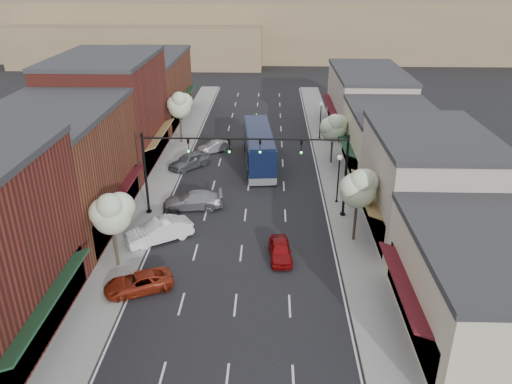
# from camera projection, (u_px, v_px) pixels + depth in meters

# --- Properties ---
(ground) EXTENTS (160.00, 160.00, 0.00)m
(ground) POSITION_uv_depth(u_px,v_px,m) (239.00, 268.00, 33.95)
(ground) COLOR black
(ground) RESTS_ON ground
(sidewalk_left) EXTENTS (2.80, 73.00, 0.15)m
(sidewalk_left) POSITION_uv_depth(u_px,v_px,m) (169.00, 166.00, 50.98)
(sidewalk_left) COLOR gray
(sidewalk_left) RESTS_ON ground
(sidewalk_right) EXTENTS (2.80, 73.00, 0.15)m
(sidewalk_right) POSITION_uv_depth(u_px,v_px,m) (333.00, 168.00, 50.51)
(sidewalk_right) COLOR gray
(sidewalk_right) RESTS_ON ground
(curb_left) EXTENTS (0.25, 73.00, 0.17)m
(curb_left) POSITION_uv_depth(u_px,v_px,m) (182.00, 167.00, 50.94)
(curb_left) COLOR gray
(curb_left) RESTS_ON ground
(curb_right) EXTENTS (0.25, 73.00, 0.17)m
(curb_right) POSITION_uv_depth(u_px,v_px,m) (319.00, 168.00, 50.55)
(curb_right) COLOR gray
(curb_right) RESTS_ON ground
(bldg_left_midnear) EXTENTS (10.14, 14.10, 9.40)m
(bldg_left_midnear) POSITION_uv_depth(u_px,v_px,m) (57.00, 170.00, 37.88)
(bldg_left_midnear) COLOR brown
(bldg_left_midnear) RESTS_ON ground
(bldg_left_midfar) EXTENTS (10.14, 14.10, 10.90)m
(bldg_left_midfar) POSITION_uv_depth(u_px,v_px,m) (110.00, 111.00, 50.30)
(bldg_left_midfar) COLOR maroon
(bldg_left_midfar) RESTS_ON ground
(bldg_left_far) EXTENTS (10.14, 18.10, 8.40)m
(bldg_left_far) POSITION_uv_depth(u_px,v_px,m) (148.00, 88.00, 65.37)
(bldg_left_far) COLOR brown
(bldg_left_far) RESTS_ON ground
(bldg_right_near) EXTENTS (9.14, 12.10, 5.90)m
(bldg_right_near) POSITION_uv_depth(u_px,v_px,m) (485.00, 289.00, 26.89)
(bldg_right_near) COLOR beige
(bldg_right_near) RESTS_ON ground
(bldg_right_midnear) EXTENTS (9.14, 12.10, 7.90)m
(bldg_right_midnear) POSITION_uv_depth(u_px,v_px,m) (426.00, 183.00, 37.40)
(bldg_right_midnear) COLOR #A89E90
(bldg_right_midnear) RESTS_ON ground
(bldg_right_midfar) EXTENTS (9.14, 12.10, 6.40)m
(bldg_right_midfar) POSITION_uv_depth(u_px,v_px,m) (390.00, 141.00, 48.62)
(bldg_right_midfar) COLOR beige
(bldg_right_midfar) RESTS_ON ground
(bldg_right_far) EXTENTS (9.14, 16.10, 7.40)m
(bldg_right_far) POSITION_uv_depth(u_px,v_px,m) (366.00, 101.00, 61.15)
(bldg_right_far) COLOR #A89E90
(bldg_right_far) RESTS_ON ground
(hill_far) EXTENTS (120.00, 30.00, 12.00)m
(hill_far) POSITION_uv_depth(u_px,v_px,m) (263.00, 27.00, 113.32)
(hill_far) COLOR #7A6647
(hill_far) RESTS_ON ground
(hill_near) EXTENTS (50.00, 20.00, 8.00)m
(hill_near) POSITION_uv_depth(u_px,v_px,m) (143.00, 43.00, 103.94)
(hill_near) COLOR #7A6647
(hill_near) RESTS_ON ground
(signal_mast_right) EXTENTS (8.22, 0.46, 7.00)m
(signal_mast_right) POSITION_uv_depth(u_px,v_px,m) (316.00, 164.00, 39.15)
(signal_mast_right) COLOR black
(signal_mast_right) RESTS_ON ground
(signal_mast_left) EXTENTS (8.22, 0.46, 7.00)m
(signal_mast_left) POSITION_uv_depth(u_px,v_px,m) (174.00, 162.00, 39.47)
(signal_mast_left) COLOR black
(signal_mast_left) RESTS_ON ground
(tree_right_near) EXTENTS (2.85, 2.65, 5.95)m
(tree_right_near) POSITION_uv_depth(u_px,v_px,m) (359.00, 187.00, 35.46)
(tree_right_near) COLOR #47382B
(tree_right_near) RESTS_ON ground
(tree_right_far) EXTENTS (2.85, 2.65, 5.43)m
(tree_right_far) POSITION_uv_depth(u_px,v_px,m) (334.00, 127.00, 50.20)
(tree_right_far) COLOR #47382B
(tree_right_far) RESTS_ON ground
(tree_left_near) EXTENTS (2.85, 2.65, 5.69)m
(tree_left_near) POSITION_uv_depth(u_px,v_px,m) (112.00, 212.00, 32.38)
(tree_left_near) COLOR #47382B
(tree_left_near) RESTS_ON ground
(tree_left_far) EXTENTS (2.85, 2.65, 6.13)m
(tree_left_far) POSITION_uv_depth(u_px,v_px,m) (180.00, 104.00, 55.87)
(tree_left_far) COLOR #47382B
(tree_left_far) RESTS_ON ground
(lamp_post_near) EXTENTS (0.44, 0.44, 4.44)m
(lamp_post_near) POSITION_uv_depth(u_px,v_px,m) (339.00, 171.00, 42.03)
(lamp_post_near) COLOR black
(lamp_post_near) RESTS_ON ground
(lamp_post_far) EXTENTS (0.44, 0.44, 4.44)m
(lamp_post_far) POSITION_uv_depth(u_px,v_px,m) (321.00, 115.00, 57.95)
(lamp_post_far) COLOR black
(lamp_post_far) RESTS_ON ground
(coach_bus) EXTENTS (3.69, 12.14, 3.66)m
(coach_bus) POSITION_uv_depth(u_px,v_px,m) (259.00, 147.00, 50.94)
(coach_bus) COLOR black
(coach_bus) RESTS_ON ground
(red_hatchback) EXTENTS (1.79, 3.88, 1.29)m
(red_hatchback) POSITION_uv_depth(u_px,v_px,m) (280.00, 250.00, 34.90)
(red_hatchback) COLOR maroon
(red_hatchback) RESTS_ON ground
(parked_car_a) EXTENTS (4.75, 3.61, 1.20)m
(parked_car_a) POSITION_uv_depth(u_px,v_px,m) (138.00, 283.00, 31.40)
(parked_car_a) COLOR maroon
(parked_car_a) RESTS_ON ground
(parked_car_b) EXTENTS (5.12, 4.14, 1.64)m
(parked_car_b) POSITION_uv_depth(u_px,v_px,m) (159.00, 231.00, 37.06)
(parked_car_b) COLOR white
(parked_car_b) RESTS_ON ground
(parked_car_c) EXTENTS (5.23, 2.58, 1.46)m
(parked_car_c) POSITION_uv_depth(u_px,v_px,m) (193.00, 200.00, 42.13)
(parked_car_c) COLOR gray
(parked_car_c) RESTS_ON ground
(parked_car_d) EXTENTS (4.40, 4.75, 1.58)m
(parked_car_d) POSITION_uv_depth(u_px,v_px,m) (189.00, 161.00, 50.50)
(parked_car_d) COLOR #575B5F
(parked_car_d) RESTS_ON ground
(parked_car_e) EXTENTS (3.80, 3.11, 1.22)m
(parked_car_e) POSITION_uv_depth(u_px,v_px,m) (214.00, 147.00, 54.84)
(parked_car_e) COLOR #9F9FA4
(parked_car_e) RESTS_ON ground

